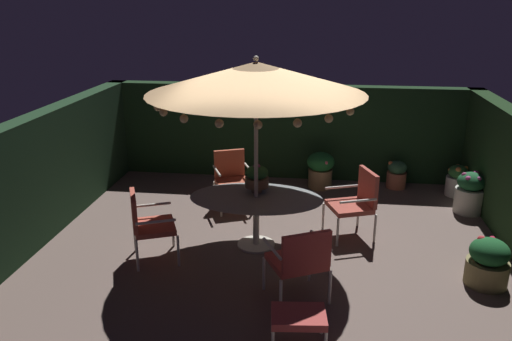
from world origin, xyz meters
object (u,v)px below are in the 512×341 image
potted_plant_back_right (320,169)px  ottoman_footrest (299,318)px  patio_chair_north (357,199)px  potted_plant_right_far (457,180)px  patio_umbrella (256,78)px  patio_chair_northeast (232,176)px  potted_plant_back_left (488,262)px  potted_plant_left_far (397,174)px  patio_chair_east (147,221)px  centerpiece_planter (257,177)px  potted_plant_back_center (470,192)px  patio_chair_southeast (300,259)px  patio_dining_table (256,205)px

potted_plant_back_right → ottoman_footrest: bearing=-92.2°
patio_chair_north → potted_plant_right_far: size_ratio=1.77×
patio_umbrella → patio_chair_northeast: size_ratio=3.01×
potted_plant_back_left → potted_plant_right_far: bearing=83.4°
patio_umbrella → patio_chair_northeast: (-0.59, 1.38, -1.83)m
patio_chair_northeast → potted_plant_back_right: size_ratio=1.41×
potted_plant_back_left → potted_plant_left_far: bearing=101.1°
patio_chair_northeast → patio_chair_east: bearing=-112.0°
patio_chair_northeast → centerpiece_planter: bearing=-64.4°
patio_chair_northeast → potted_plant_back_center: size_ratio=1.39×
patio_chair_northeast → patio_chair_east: 2.11m
patio_chair_east → patio_chair_southeast: 2.19m
patio_chair_southeast → potted_plant_right_far: (2.62, 3.73, -0.27)m
patio_chair_north → patio_dining_table: bearing=-159.4°
patio_chair_northeast → potted_plant_back_right: (1.46, 1.11, -0.18)m
potted_plant_left_far → patio_dining_table: bearing=-130.5°
potted_plant_right_far → potted_plant_back_center: bearing=-88.7°
patio_dining_table → potted_plant_right_far: 4.08m
patio_chair_east → potted_plant_back_center: (4.68, 2.21, -0.21)m
patio_dining_table → patio_umbrella: 1.75m
patio_umbrella → potted_plant_left_far: patio_umbrella is taller
patio_umbrella → patio_chair_northeast: bearing=113.0°
patio_chair_southeast → potted_plant_left_far: 4.32m
patio_chair_east → potted_plant_left_far: (3.66, 3.25, -0.30)m
centerpiece_planter → potted_plant_right_far: 4.03m
patio_dining_table → potted_plant_left_far: 3.53m
patio_chair_northeast → potted_plant_back_center: 3.91m
patio_dining_table → potted_plant_right_far: patio_dining_table is taller
patio_umbrella → patio_chair_southeast: (0.67, -1.34, -1.83)m
patio_dining_table → patio_umbrella: patio_umbrella is taller
patio_chair_north → potted_plant_back_right: (-0.53, 1.96, -0.20)m
patio_chair_northeast → potted_plant_back_left: bearing=-30.2°
patio_chair_southeast → potted_plant_back_center: size_ratio=1.37×
potted_plant_back_right → potted_plant_back_left: potted_plant_back_right is taller
ottoman_footrest → potted_plant_right_far: (2.59, 4.53, -0.04)m
potted_plant_back_left → patio_chair_southeast: bearing=-163.6°
centerpiece_planter → potted_plant_back_right: (0.89, 2.30, -0.60)m
patio_chair_northeast → patio_chair_north: bearing=-23.1°
patio_chair_east → patio_chair_southeast: patio_chair_east is taller
patio_chair_southeast → potted_plant_back_center: 3.98m
potted_plant_back_left → patio_chair_north: bearing=141.8°
potted_plant_back_center → potted_plant_back_right: size_ratio=1.01×
potted_plant_right_far → potted_plant_left_far: size_ratio=1.09×
patio_chair_north → potted_plant_back_center: size_ratio=1.45×
potted_plant_back_right → potted_plant_left_far: 1.42m
potted_plant_left_far → potted_plant_back_right: bearing=-172.9°
patio_chair_north → patio_chair_east: patio_chair_north is taller
patio_chair_northeast → potted_plant_right_far: (3.87, 1.02, -0.26)m
patio_chair_southeast → ottoman_footrest: bearing=-88.0°
patio_umbrella → patio_chair_east: patio_umbrella is taller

